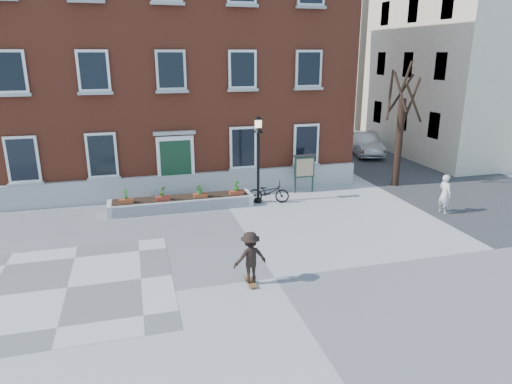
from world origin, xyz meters
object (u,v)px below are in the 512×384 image
object	(u,v)px
parked_car	(365,144)
bystander	(445,194)
lamp_post	(258,148)
bicycle	(269,192)
skateboarder	(250,257)
notice_board	(305,167)

from	to	relation	value
parked_car	bystander	world-z (taller)	bystander
parked_car	lamp_post	bearing A→B (deg)	-127.45
bicycle	skateboarder	xyz separation A→B (m)	(-2.71, -7.15, 0.36)
lamp_post	bicycle	bearing A→B (deg)	-13.52
bystander	skateboarder	distance (m)	10.22
parked_car	bicycle	bearing A→B (deg)	-125.66
bicycle	lamp_post	bearing A→B (deg)	93.88
bicycle	parked_car	world-z (taller)	parked_car
parked_car	bystander	bearing A→B (deg)	-88.89
lamp_post	skateboarder	size ratio (longest dim) A/B	2.42
bicycle	skateboarder	size ratio (longest dim) A/B	1.14
parked_car	notice_board	size ratio (longest dim) A/B	2.40
bystander	lamp_post	distance (m)	8.15
parked_car	lamp_post	xyz separation A→B (m)	(-9.55, -7.97, 1.80)
bicycle	notice_board	distance (m)	2.51
bicycle	notice_board	size ratio (longest dim) A/B	0.99
bicycle	bystander	size ratio (longest dim) A/B	1.10
notice_board	bystander	bearing A→B (deg)	-43.42
parked_car	notice_board	world-z (taller)	notice_board
notice_board	bicycle	bearing A→B (deg)	-152.87
bicycle	bystander	bearing A→B (deg)	-98.58
bicycle	lamp_post	distance (m)	2.11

